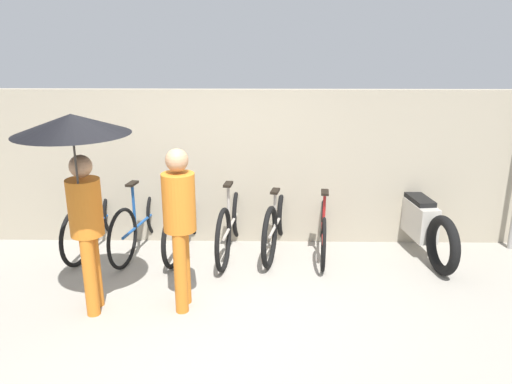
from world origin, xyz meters
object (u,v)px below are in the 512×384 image
at_px(pedestrian_leading, 77,159).
at_px(parked_bicycle_4, 277,221).
at_px(pedestrian_center, 180,218).
at_px(parked_bicycle_2, 187,222).
at_px(motorcycle, 417,220).
at_px(parked_bicycle_3, 232,222).
at_px(parked_bicycle_1, 142,221).
at_px(parked_bicycle_5, 323,226).
at_px(parked_bicycle_0, 98,221).

bearing_deg(pedestrian_leading, parked_bicycle_4, -144.48).
bearing_deg(parked_bicycle_4, pedestrian_center, 157.52).
bearing_deg(parked_bicycle_2, parked_bicycle_4, -79.82).
xyz_separation_m(parked_bicycle_2, motorcycle, (2.95, 0.08, 0.03)).
height_order(parked_bicycle_3, pedestrian_leading, pedestrian_leading).
relative_size(parked_bicycle_2, parked_bicycle_3, 0.95).
xyz_separation_m(parked_bicycle_1, parked_bicycle_5, (2.32, -0.05, -0.04)).
bearing_deg(parked_bicycle_3, parked_bicycle_0, 94.48).
bearing_deg(parked_bicycle_5, pedestrian_leading, 128.12).
bearing_deg(parked_bicycle_2, pedestrian_leading, 165.79).
height_order(parked_bicycle_4, motorcycle, parked_bicycle_4).
distance_m(parked_bicycle_1, motorcycle, 3.53).
bearing_deg(parked_bicycle_4, parked_bicycle_2, 102.42).
distance_m(parked_bicycle_0, parked_bicycle_5, 2.90).
bearing_deg(parked_bicycle_5, parked_bicycle_2, 94.00).
bearing_deg(parked_bicycle_1, pedestrian_leading, -173.71).
distance_m(parked_bicycle_4, motorcycle, 1.80).
relative_size(parked_bicycle_3, pedestrian_center, 1.10).
bearing_deg(parked_bicycle_3, parked_bicycle_5, -83.00).
height_order(parked_bicycle_0, parked_bicycle_3, parked_bicycle_3).
bearing_deg(pedestrian_center, parked_bicycle_3, -105.43).
xyz_separation_m(parked_bicycle_3, pedestrian_leading, (-1.29, -1.56, 1.20)).
bearing_deg(parked_bicycle_2, pedestrian_center, -163.75).
relative_size(parked_bicycle_3, motorcycle, 0.85).
distance_m(parked_bicycle_5, motorcycle, 1.22).
bearing_deg(pedestrian_center, parked_bicycle_0, -46.83).
distance_m(pedestrian_leading, motorcycle, 4.20).
bearing_deg(parked_bicycle_4, parked_bicycle_1, 102.23).
xyz_separation_m(parked_bicycle_0, parked_bicycle_2, (1.16, -0.03, -0.01)).
distance_m(parked_bicycle_1, parked_bicycle_3, 1.16).
bearing_deg(parked_bicycle_3, parked_bicycle_4, -76.86).
distance_m(parked_bicycle_1, pedestrian_leading, 2.01).
distance_m(parked_bicycle_4, pedestrian_leading, 2.75).
bearing_deg(parked_bicycle_4, parked_bicycle_5, -84.35).
bearing_deg(parked_bicycle_3, parked_bicycle_2, 92.11).
bearing_deg(parked_bicycle_5, parked_bicycle_4, 89.50).
height_order(parked_bicycle_1, parked_bicycle_5, parked_bicycle_5).
bearing_deg(motorcycle, parked_bicycle_0, 83.14).
height_order(parked_bicycle_0, pedestrian_leading, pedestrian_leading).
bearing_deg(parked_bicycle_2, parked_bicycle_0, 98.22).
bearing_deg(motorcycle, parked_bicycle_4, 84.58).
distance_m(parked_bicycle_2, pedestrian_leading, 2.14).
relative_size(parked_bicycle_4, motorcycle, 0.81).
relative_size(parked_bicycle_1, parked_bicycle_3, 0.98).
distance_m(pedestrian_leading, pedestrian_center, 1.09).
height_order(parked_bicycle_2, parked_bicycle_5, parked_bicycle_2).
bearing_deg(pedestrian_leading, parked_bicycle_0, -79.96).
distance_m(parked_bicycle_1, parked_bicycle_2, 0.58).
height_order(parked_bicycle_0, motorcycle, parked_bicycle_0).
bearing_deg(motorcycle, parked_bicycle_2, 83.97).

